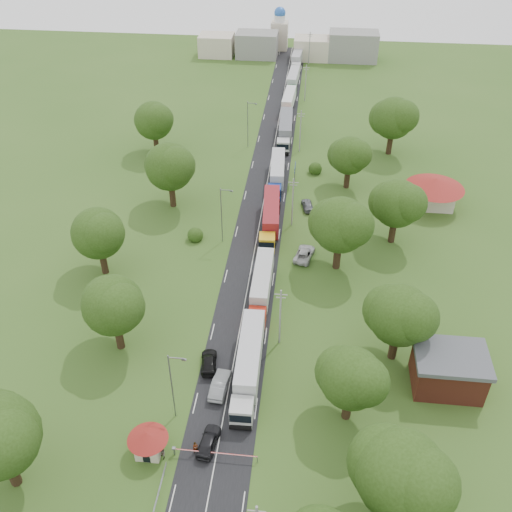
# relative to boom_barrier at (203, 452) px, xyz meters

# --- Properties ---
(ground) EXTENTS (260.00, 260.00, 0.00)m
(ground) POSITION_rel_boom_barrier_xyz_m (1.36, 25.00, -0.89)
(ground) COLOR #34561C
(ground) RESTS_ON ground
(road) EXTENTS (8.00, 200.00, 0.04)m
(road) POSITION_rel_boom_barrier_xyz_m (1.36, 45.00, -0.89)
(road) COLOR black
(road) RESTS_ON ground
(boom_barrier) EXTENTS (9.22, 0.35, 1.18)m
(boom_barrier) POSITION_rel_boom_barrier_xyz_m (0.00, 0.00, 0.00)
(boom_barrier) COLOR slate
(boom_barrier) RESTS_ON ground
(guard_booth) EXTENTS (4.40, 4.40, 3.45)m
(guard_booth) POSITION_rel_boom_barrier_xyz_m (-5.84, -0.00, 1.27)
(guard_booth) COLOR beige
(guard_booth) RESTS_ON ground
(info_sign) EXTENTS (0.12, 3.10, 4.10)m
(info_sign) POSITION_rel_boom_barrier_xyz_m (6.56, 60.00, 2.11)
(info_sign) COLOR slate
(info_sign) RESTS_ON ground
(pole_1) EXTENTS (1.60, 0.24, 9.00)m
(pole_1) POSITION_rel_boom_barrier_xyz_m (6.86, 18.00, 3.79)
(pole_1) COLOR gray
(pole_1) RESTS_ON ground
(pole_2) EXTENTS (1.60, 0.24, 9.00)m
(pole_2) POSITION_rel_boom_barrier_xyz_m (6.86, 46.00, 3.79)
(pole_2) COLOR gray
(pole_2) RESTS_ON ground
(pole_3) EXTENTS (1.60, 0.24, 9.00)m
(pole_3) POSITION_rel_boom_barrier_xyz_m (6.86, 74.00, 3.79)
(pole_3) COLOR gray
(pole_3) RESTS_ON ground
(pole_4) EXTENTS (1.60, 0.24, 9.00)m
(pole_4) POSITION_rel_boom_barrier_xyz_m (6.86, 102.00, 3.79)
(pole_4) COLOR gray
(pole_4) RESTS_ON ground
(pole_5) EXTENTS (1.60, 0.24, 9.00)m
(pole_5) POSITION_rel_boom_barrier_xyz_m (6.86, 130.00, 3.79)
(pole_5) COLOR gray
(pole_5) RESTS_ON ground
(lamp_0) EXTENTS (2.03, 0.22, 10.00)m
(lamp_0) POSITION_rel_boom_barrier_xyz_m (-3.99, 5.00, 4.66)
(lamp_0) COLOR slate
(lamp_0) RESTS_ON ground
(lamp_1) EXTENTS (2.03, 0.22, 10.00)m
(lamp_1) POSITION_rel_boom_barrier_xyz_m (-3.99, 40.00, 4.66)
(lamp_1) COLOR slate
(lamp_1) RESTS_ON ground
(lamp_2) EXTENTS (2.03, 0.22, 10.00)m
(lamp_2) POSITION_rel_boom_barrier_xyz_m (-3.99, 75.00, 4.66)
(lamp_2) COLOR slate
(lamp_2) RESTS_ON ground
(tree_1) EXTENTS (9.60, 9.60, 12.05)m
(tree_1) POSITION_rel_boom_barrier_xyz_m (19.34, -4.83, 6.96)
(tree_1) COLOR #382616
(tree_1) RESTS_ON ground
(tree_2) EXTENTS (8.00, 8.00, 10.10)m
(tree_2) POSITION_rel_boom_barrier_xyz_m (15.35, 7.14, 5.70)
(tree_2) COLOR #382616
(tree_2) RESTS_ON ground
(tree_3) EXTENTS (8.80, 8.80, 11.07)m
(tree_3) POSITION_rel_boom_barrier_xyz_m (21.35, 17.16, 6.33)
(tree_3) COLOR #382616
(tree_3) RESTS_ON ground
(tree_4) EXTENTS (9.60, 9.60, 12.05)m
(tree_4) POSITION_rel_boom_barrier_xyz_m (14.34, 35.17, 6.96)
(tree_4) COLOR #382616
(tree_4) RESTS_ON ground
(tree_5) EXTENTS (8.80, 8.80, 11.07)m
(tree_5) POSITION_rel_boom_barrier_xyz_m (23.35, 43.16, 6.33)
(tree_5) COLOR #382616
(tree_5) RESTS_ON ground
(tree_6) EXTENTS (8.00, 8.00, 10.10)m
(tree_6) POSITION_rel_boom_barrier_xyz_m (16.35, 60.14, 5.70)
(tree_6) COLOR #382616
(tree_6) RESTS_ON ground
(tree_7) EXTENTS (9.60, 9.60, 12.05)m
(tree_7) POSITION_rel_boom_barrier_xyz_m (25.34, 75.17, 6.96)
(tree_7) COLOR #382616
(tree_7) RESTS_ON ground
(tree_10) EXTENTS (8.80, 8.80, 11.07)m
(tree_10) POSITION_rel_boom_barrier_xyz_m (-13.65, 15.16, 6.33)
(tree_10) COLOR #382616
(tree_10) RESTS_ON ground
(tree_11) EXTENTS (8.80, 8.80, 11.07)m
(tree_11) POSITION_rel_boom_barrier_xyz_m (-20.65, 30.16, 6.33)
(tree_11) COLOR #382616
(tree_11) RESTS_ON ground
(tree_12) EXTENTS (9.60, 9.60, 12.05)m
(tree_12) POSITION_rel_boom_barrier_xyz_m (-14.66, 50.17, 6.96)
(tree_12) COLOR #382616
(tree_12) RESTS_ON ground
(tree_13) EXTENTS (8.80, 8.80, 11.07)m
(tree_13) POSITION_rel_boom_barrier_xyz_m (-22.65, 70.16, 6.33)
(tree_13) COLOR #382616
(tree_13) RESTS_ON ground
(house_brick) EXTENTS (8.60, 6.60, 5.20)m
(house_brick) POSITION_rel_boom_barrier_xyz_m (27.36, 13.00, 1.76)
(house_brick) COLOR maroon
(house_brick) RESTS_ON ground
(house_cream) EXTENTS (10.08, 10.08, 5.80)m
(house_cream) POSITION_rel_boom_barrier_xyz_m (31.36, 55.00, 2.75)
(house_cream) COLOR beige
(house_cream) RESTS_ON ground
(distant_town) EXTENTS (52.00, 8.00, 8.00)m
(distant_town) POSITION_rel_boom_barrier_xyz_m (2.04, 135.00, 2.60)
(distant_town) COLOR gray
(distant_town) RESTS_ON ground
(church) EXTENTS (5.00, 5.00, 12.30)m
(church) POSITION_rel_boom_barrier_xyz_m (-2.64, 143.00, 4.50)
(church) COLOR beige
(church) RESTS_ON ground
(truck_0) EXTENTS (2.93, 15.72, 4.35)m
(truck_0) POSITION_rel_boom_barrier_xyz_m (3.55, 11.81, 1.42)
(truck_0) COLOR #B9B9B9
(truck_0) RESTS_ON ground
(truck_1) EXTENTS (2.45, 14.25, 3.95)m
(truck_1) POSITION_rel_boom_barrier_xyz_m (3.61, 26.82, 1.21)
(truck_1) COLOR #A72113
(truck_1) RESTS_ON ground
(truck_2) EXTENTS (3.41, 15.37, 4.24)m
(truck_2) POSITION_rel_boom_barrier_xyz_m (3.36, 44.68, 1.36)
(truck_2) COLOR gold
(truck_2) RESTS_ON ground
(truck_3) EXTENTS (3.05, 14.57, 4.03)m
(truck_3) POSITION_rel_boom_barrier_xyz_m (3.22, 60.30, 1.24)
(truck_3) COLOR navy
(truck_3) RESTS_ON ground
(truck_4) EXTENTS (3.16, 15.75, 4.36)m
(truck_4) POSITION_rel_boom_barrier_xyz_m (3.49, 79.52, 1.42)
(truck_4) COLOR silver
(truck_4) RESTS_ON ground
(truck_5) EXTENTS (2.92, 13.78, 3.81)m
(truck_5) POSITION_rel_boom_barrier_xyz_m (3.19, 95.73, 1.13)
(truck_5) COLOR #BA381C
(truck_5) RESTS_ON ground
(truck_6) EXTENTS (2.88, 13.73, 3.79)m
(truck_6) POSITION_rel_boom_barrier_xyz_m (3.41, 110.69, 1.12)
(truck_6) COLOR #24612B
(truck_6) RESTS_ON ground
(truck_7) EXTENTS (3.16, 14.29, 3.95)m
(truck_7) POSITION_rel_boom_barrier_xyz_m (3.65, 128.10, 1.20)
(truck_7) COLOR #BABABA
(truck_7) RESTS_ON ground
(car_lane_front) EXTENTS (2.40, 4.76, 1.56)m
(car_lane_front) POSITION_rel_boom_barrier_xyz_m (0.36, 1.50, -0.11)
(car_lane_front) COLOR black
(car_lane_front) RESTS_ON ground
(car_lane_mid) EXTENTS (2.20, 5.20, 1.67)m
(car_lane_mid) POSITION_rel_boom_barrier_xyz_m (0.36, 9.39, -0.06)
(car_lane_mid) COLOR gray
(car_lane_mid) RESTS_ON ground
(car_lane_rear) EXTENTS (2.55, 4.94, 1.37)m
(car_lane_rear) POSITION_rel_boom_barrier_xyz_m (-1.64, 13.00, -0.21)
(car_lane_rear) COLOR black
(car_lane_rear) RESTS_ON ground
(car_verge_near) EXTENTS (3.64, 5.86, 1.51)m
(car_verge_near) POSITION_rel_boom_barrier_xyz_m (9.36, 36.94, -0.14)
(car_verge_near) COLOR #B6B6B6
(car_verge_near) RESTS_ON ground
(car_verge_far) EXTENTS (2.61, 4.61, 1.48)m
(car_verge_far) POSITION_rel_boom_barrier_xyz_m (9.36, 51.58, -0.15)
(car_verge_far) COLOR slate
(car_verge_far) RESTS_ON ground
(pedestrian_near) EXTENTS (0.69, 0.57, 1.62)m
(pedestrian_near) POSITION_rel_boom_barrier_xyz_m (-0.90, 0.50, -0.08)
(pedestrian_near) COLOR gray
(pedestrian_near) RESTS_ON ground
(pedestrian_booth) EXTENTS (1.05, 1.05, 1.72)m
(pedestrian_booth) POSITION_rel_boom_barrier_xyz_m (-4.32, -0.59, -0.03)
(pedestrian_booth) COLOR gray
(pedestrian_booth) RESTS_ON ground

